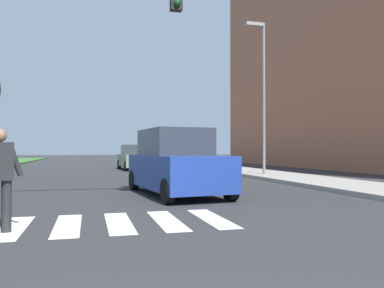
# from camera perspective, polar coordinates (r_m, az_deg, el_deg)

# --- Properties ---
(ground_plane) EXTENTS (140.00, 140.00, 0.00)m
(ground_plane) POSITION_cam_1_polar(r_m,az_deg,el_deg) (30.52, -14.77, -3.33)
(ground_plane) COLOR #2D2D30
(crosswalk) EXTENTS (4.95, 2.20, 0.01)m
(crosswalk) POSITION_cam_1_polar(r_m,az_deg,el_deg) (7.39, -14.25, -11.29)
(crosswalk) COLOR silver
(crosswalk) RESTS_ON ground_plane
(sidewalk_right) EXTENTS (3.00, 64.00, 0.15)m
(sidewalk_right) POSITION_cam_1_polar(r_m,az_deg,el_deg) (29.87, 2.40, -3.27)
(sidewalk_right) COLOR #9E9991
(sidewalk_right) RESTS_ON ground_plane
(street_lamp_right) EXTENTS (1.02, 0.24, 7.50)m
(street_lamp_right) POSITION_cam_1_polar(r_m,az_deg,el_deg) (19.74, 10.26, 8.65)
(street_lamp_right) COLOR slate
(street_lamp_right) RESTS_ON sidewalk_right
(suv_crossing) EXTENTS (2.43, 4.78, 1.97)m
(suv_crossing) POSITION_cam_1_polar(r_m,az_deg,el_deg) (11.67, -2.40, -2.89)
(suv_crossing) COLOR navy
(suv_crossing) RESTS_ON ground_plane
(sedan_midblock) EXTENTS (2.02, 4.54, 1.67)m
(sedan_midblock) POSITION_cam_1_polar(r_m,az_deg,el_deg) (26.47, -8.45, -2.06)
(sedan_midblock) COLOR gray
(sedan_midblock) RESTS_ON ground_plane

